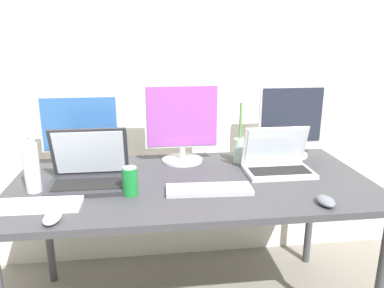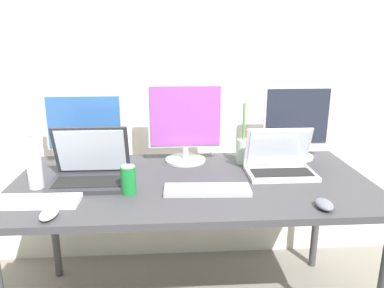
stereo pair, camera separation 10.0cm
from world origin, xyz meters
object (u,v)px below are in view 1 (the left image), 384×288
Objects in this scene: monitor_center at (182,123)px; keyboard_aux at (31,206)px; water_bottle at (31,165)px; soda_can_near_keyboard at (130,181)px; monitor_right at (291,121)px; laptop_secondary at (277,162)px; laptop_silver at (89,172)px; mouse_by_keyboard at (52,218)px; work_desk at (192,191)px; bamboo_vase at (240,149)px; monitor_left at (80,129)px; mouse_by_laptop at (326,201)px; keyboard_main at (209,190)px.

keyboard_aux is at bearing -142.67° from monitor_center.
soda_can_near_keyboard is at bearing -12.00° from water_bottle.
laptop_secondary is (-0.16, -0.25, -0.15)m from monitor_right.
water_bottle reaches higher than laptop_silver.
mouse_by_keyboard is at bearing -142.68° from soda_can_near_keyboard.
mouse_by_keyboard is (-1.00, -0.41, -0.04)m from laptop_secondary.
laptop_secondary is at bearing 8.43° from work_desk.
work_desk is at bearing 37.31° from mouse_by_keyboard.
monitor_right is 1.39m from keyboard_aux.
soda_can_near_keyboard is (0.39, 0.08, 0.05)m from keyboard_aux.
work_desk is 4.82× the size of laptop_silver.
monitor_center is 0.34m from bamboo_vase.
mouse_by_laptop is at bearing -30.53° from monitor_left.
laptop_silver reaches higher than keyboard_aux.
laptop_silver is 0.89× the size of keyboard_aux.
monitor_left is (-0.55, 0.29, 0.26)m from work_desk.
monitor_center reaches higher than monitor_left.
mouse_by_laptop is at bearing -33.43° from work_desk.
monitor_left reaches higher than keyboard_main.
water_bottle is at bearing 166.62° from mouse_by_laptop.
soda_can_near_keyboard is (-0.27, -0.42, -0.15)m from monitor_center.
monitor_center is at bearing 102.84° from keyboard_main.
bamboo_vase is (0.57, 0.37, 0.01)m from soda_can_near_keyboard.
laptop_secondary is (0.91, 0.05, -0.01)m from laptop_silver.
mouse_by_laptop is at bearing -49.86° from monitor_center.
keyboard_main is 0.65m from mouse_by_keyboard.
monitor_left is at bearing 76.86° from keyboard_aux.
work_desk is at bearing -27.69° from monitor_left.
bamboo_vase is (0.76, 0.22, 0.02)m from laptop_silver.
keyboard_aux is at bearing 136.83° from mouse_by_keyboard.
keyboard_aux is at bearing -131.77° from laptop_silver.
monitor_center reaches higher than keyboard_main.
soda_can_near_keyboard is (0.28, 0.21, 0.05)m from mouse_by_keyboard.
keyboard_aux is at bearing -165.86° from laptop_secondary.
laptop_silver is at bearing 178.73° from work_desk.
soda_can_near_keyboard reaches higher than work_desk.
mouse_by_keyboard is at bearing -157.69° from laptop_secondary.
mouse_by_laptop is 0.82m from soda_can_near_keyboard.
keyboard_aux is (-0.20, -0.23, -0.05)m from laptop_silver.
monitor_right is 1.50× the size of water_bottle.
monitor_left is at bearing 147.45° from keyboard_main.
laptop_silver is (-0.46, -0.28, -0.15)m from monitor_center.
soda_can_near_keyboard is at bearing -154.79° from work_desk.
keyboard_main is 1.41× the size of water_bottle.
water_bottle is 2.13× the size of soda_can_near_keyboard.
laptop_silver reaches higher than soda_can_near_keyboard.
mouse_by_laptop is (-0.09, -0.65, -0.18)m from monitor_right.
monitor_right is 1.12m from laptop_silver.
monitor_center is at bearing 170.09° from bamboo_vase.
laptop_secondary reaches higher than keyboard_main.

